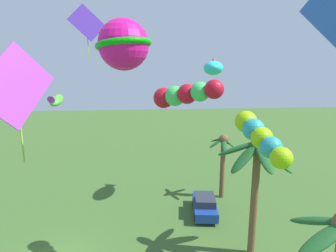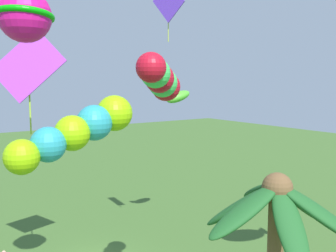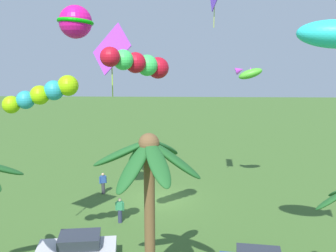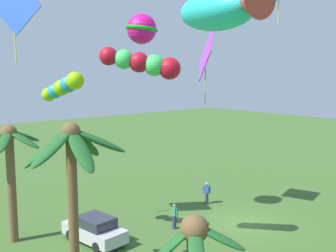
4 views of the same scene
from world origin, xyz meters
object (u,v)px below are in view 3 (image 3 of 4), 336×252
at_px(spectator_0, 120,210).
at_px(kite_tube_4, 139,63).
at_px(palm_tree_2, 149,175).
at_px(parked_car_1, 78,249).
at_px(kite_fish_7, 249,73).
at_px(kite_tube_0, 43,94).
at_px(kite_ball_2, 75,22).
at_px(kite_diamond_6, 111,50).
at_px(spectator_1, 103,183).

relative_size(spectator_0, kite_tube_4, 0.50).
relative_size(palm_tree_2, parked_car_1, 1.82).
relative_size(kite_tube_4, kite_fish_7, 1.59).
xyz_separation_m(kite_tube_0, kite_ball_2, (-0.22, -5.06, 3.33)).
bearing_deg(parked_car_1, spectator_0, -106.76).
bearing_deg(kite_diamond_6, kite_ball_2, 74.51).
xyz_separation_m(parked_car_1, kite_fish_7, (-9.82, -9.44, 8.20)).
bearing_deg(kite_fish_7, kite_tube_0, 45.02).
bearing_deg(kite_tube_0, parked_car_1, -124.22).
relative_size(kite_tube_0, kite_diamond_6, 0.67).
bearing_deg(spectator_1, kite_diamond_6, 128.25).
distance_m(spectator_1, kite_tube_0, 13.37).
relative_size(parked_car_1, kite_diamond_6, 0.85).
bearing_deg(kite_fish_7, spectator_1, -0.78).
relative_size(palm_tree_2, kite_diamond_6, 1.54).
height_order(kite_tube_4, kite_fish_7, kite_tube_4).
distance_m(palm_tree_2, kite_ball_2, 10.48).
bearing_deg(kite_tube_4, kite_ball_2, -36.15).
bearing_deg(kite_diamond_6, kite_fish_7, -171.84).
distance_m(spectator_0, spectator_1, 5.28).
bearing_deg(kite_tube_0, spectator_1, -91.28).
bearing_deg(kite_ball_2, palm_tree_2, 122.37).
bearing_deg(kite_ball_2, spectator_1, -90.25).
relative_size(spectator_0, kite_fish_7, 0.79).
relative_size(spectator_1, kite_diamond_6, 0.33).
height_order(kite_tube_0, kite_ball_2, kite_ball_2).
relative_size(parked_car_1, kite_tube_0, 1.27).
relative_size(parked_car_1, kite_tube_4, 1.28).
height_order(spectator_0, kite_ball_2, kite_ball_2).
xyz_separation_m(spectator_1, kite_ball_2, (0.03, 5.74, 11.22)).
height_order(spectator_1, kite_fish_7, kite_fish_7).
distance_m(parked_car_1, spectator_0, 4.90).
height_order(kite_tube_0, kite_diamond_6, kite_diamond_6).
bearing_deg(spectator_0, kite_ball_2, 22.76).
bearing_deg(kite_fish_7, kite_ball_2, 28.20).
distance_m(spectator_0, kite_tube_0, 10.11).
height_order(palm_tree_2, spectator_1, palm_tree_2).
xyz_separation_m(parked_car_1, kite_diamond_6, (-0.57, -8.11, 9.75)).
relative_size(parked_car_1, kite_fish_7, 2.03).
bearing_deg(kite_tube_4, spectator_1, -66.52).
relative_size(parked_car_1, spectator_0, 2.57).
height_order(parked_car_1, kite_fish_7, kite_fish_7).
xyz_separation_m(kite_tube_0, kite_fish_7, (-10.65, -10.65, 0.25)).
xyz_separation_m(kite_ball_2, kite_tube_4, (-3.69, 2.69, -2.12)).
bearing_deg(kite_tube_0, spectator_0, -110.76).
bearing_deg(kite_tube_4, kite_diamond_6, -70.22).
relative_size(spectator_1, kite_tube_4, 0.50).
xyz_separation_m(kite_tube_0, kite_diamond_6, (-1.40, -9.33, 1.80)).
xyz_separation_m(spectator_0, kite_tube_0, (2.24, 5.91, 7.89)).
distance_m(parked_car_1, kite_fish_7, 15.90).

